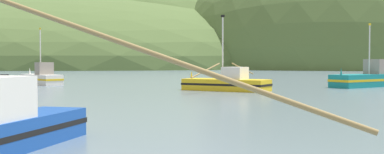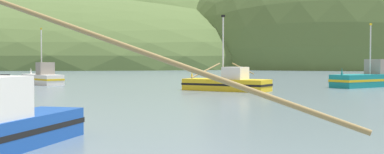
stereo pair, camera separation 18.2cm
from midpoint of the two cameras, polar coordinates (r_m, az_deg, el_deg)
hill_far_right at (r=181.45m, az=-4.46°, el=1.18°), size 103.90×83.12×60.53m
hill_mid_right at (r=168.53m, az=18.25°, el=1.02°), size 119.80×95.84×84.19m
hill_far_center at (r=208.87m, az=-13.60°, el=1.24°), size 218.48×174.78×55.03m
fishing_boat_yellow at (r=42.25m, az=4.26°, el=-0.71°), size 7.93×10.87×6.54m
fishing_boat_teal at (r=52.01m, az=20.61°, el=-0.09°), size 9.62×8.87×6.26m
fishing_boat_white at (r=55.06m, az=-16.90°, el=-0.08°), size 6.23×5.93×6.11m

